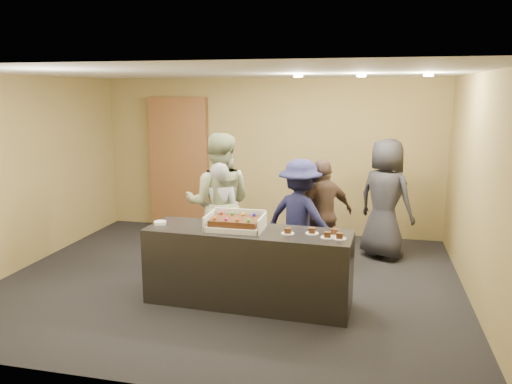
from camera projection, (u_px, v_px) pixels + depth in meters
room at (229, 181)px, 6.39m from camera, size 6.04×6.00×2.70m
serving_counter at (248, 267)px, 5.86m from camera, size 2.43×0.80×0.90m
storage_cabinet at (179, 163)px, 9.09m from camera, size 1.08×0.15×2.38m
cake_box at (236, 225)px, 5.82m from camera, size 0.65×0.45×0.19m
sheet_cake at (235, 221)px, 5.79m from camera, size 0.56×0.38×0.11m
plate_stack at (160, 223)px, 6.02m from camera, size 0.15×0.15×0.04m
slice_a at (288, 232)px, 5.62m from camera, size 0.15×0.15×0.07m
slice_b at (312, 232)px, 5.62m from camera, size 0.15×0.15×0.07m
slice_c at (327, 236)px, 5.46m from camera, size 0.15×0.15×0.07m
slice_d at (334, 233)px, 5.58m from camera, size 0.15×0.15×0.07m
slice_e at (340, 237)px, 5.42m from camera, size 0.15×0.15×0.07m
person_server_grey at (220, 220)px, 6.70m from camera, size 0.63×0.46×1.56m
person_sage_man at (219, 203)px, 6.84m from camera, size 1.05×0.88×1.93m
person_navy_man at (300, 218)px, 6.72m from camera, size 1.18×0.94×1.60m
person_brown_extra at (323, 215)px, 6.95m from camera, size 0.97×0.86×1.58m
person_dark_suit at (385, 199)px, 7.43m from camera, size 1.05×0.96×1.80m
ceiling_spotlights at (361, 75)px, 6.25m from camera, size 1.72×0.12×0.03m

